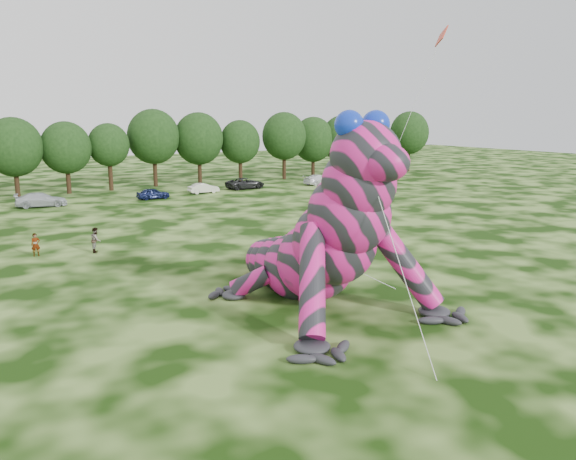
% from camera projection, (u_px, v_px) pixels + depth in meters
% --- Properties ---
extents(ground, '(240.00, 240.00, 0.00)m').
position_uv_depth(ground, '(407.00, 341.00, 24.53)').
color(ground, '#16330A').
rests_on(ground, ground).
extents(inflatable_gecko, '(18.07, 21.00, 9.97)m').
position_uv_depth(inflatable_gecko, '(300.00, 206.00, 29.67)').
color(inflatable_gecko, '#D21B80').
rests_on(inflatable_gecko, ground).
extents(flying_kite, '(4.56, 3.95, 15.52)m').
position_uv_depth(flying_kite, '(435.00, 53.00, 35.01)').
color(flying_kite, red).
rests_on(flying_kite, ground).
extents(tree_7, '(6.68, 6.01, 9.48)m').
position_uv_depth(tree_7, '(14.00, 158.00, 66.38)').
color(tree_7, black).
rests_on(tree_7, ground).
extents(tree_8, '(6.14, 5.53, 8.94)m').
position_uv_depth(tree_8, '(67.00, 158.00, 69.52)').
color(tree_8, black).
rests_on(tree_8, ground).
extents(tree_9, '(5.27, 4.74, 8.68)m').
position_uv_depth(tree_9, '(109.00, 157.00, 72.49)').
color(tree_9, black).
rests_on(tree_9, ground).
extents(tree_10, '(7.09, 6.38, 10.50)m').
position_uv_depth(tree_10, '(154.00, 148.00, 76.51)').
color(tree_10, black).
rests_on(tree_10, ground).
extents(tree_11, '(7.01, 6.31, 10.07)m').
position_uv_depth(tree_11, '(199.00, 148.00, 79.42)').
color(tree_11, black).
rests_on(tree_11, ground).
extents(tree_12, '(5.99, 5.39, 8.97)m').
position_uv_depth(tree_12, '(240.00, 151.00, 82.26)').
color(tree_12, black).
rests_on(tree_12, ground).
extents(tree_13, '(6.83, 6.15, 10.13)m').
position_uv_depth(tree_13, '(284.00, 146.00, 85.18)').
color(tree_13, black).
rests_on(tree_13, ground).
extents(tree_14, '(6.82, 6.14, 9.40)m').
position_uv_depth(tree_14, '(313.00, 147.00, 89.76)').
color(tree_14, black).
rests_on(tree_14, ground).
extents(tree_15, '(7.17, 6.45, 9.63)m').
position_uv_depth(tree_15, '(342.00, 145.00, 91.44)').
color(tree_15, black).
rests_on(tree_15, ground).
extents(tree_16, '(6.26, 5.63, 9.37)m').
position_uv_depth(tree_16, '(370.00, 144.00, 96.30)').
color(tree_16, black).
rests_on(tree_16, ground).
extents(tree_17, '(6.98, 6.28, 10.30)m').
position_uv_depth(tree_17, '(409.00, 141.00, 97.18)').
color(tree_17, black).
rests_on(tree_17, ground).
extents(car_3, '(5.46, 2.85, 1.51)m').
position_uv_depth(car_3, '(41.00, 200.00, 60.19)').
color(car_3, '#B9BEC4').
rests_on(car_3, ground).
extents(car_4, '(3.80, 1.54, 1.29)m').
position_uv_depth(car_4, '(153.00, 194.00, 65.69)').
color(car_4, '#131C49').
rests_on(car_4, ground).
extents(car_5, '(3.89, 1.44, 1.27)m').
position_uv_depth(car_5, '(204.00, 188.00, 70.59)').
color(car_5, silver).
rests_on(car_5, ground).
extents(car_6, '(5.36, 2.67, 1.46)m').
position_uv_depth(car_6, '(245.00, 183.00, 74.78)').
color(car_6, black).
rests_on(car_6, ground).
extents(car_7, '(5.08, 2.59, 1.41)m').
position_uv_depth(car_7, '(319.00, 180.00, 79.22)').
color(car_7, white).
rests_on(car_7, ground).
extents(spectator_3, '(1.02, 0.57, 1.65)m').
position_uv_depth(spectator_3, '(321.00, 205.00, 56.56)').
color(spectator_3, gray).
rests_on(spectator_3, ground).
extents(spectator_1, '(0.93, 1.05, 1.81)m').
position_uv_depth(spectator_1, '(96.00, 240.00, 40.24)').
color(spectator_1, gray).
rests_on(spectator_1, ground).
extents(spectator_0, '(0.60, 0.40, 1.63)m').
position_uv_depth(spectator_0, '(36.00, 245.00, 39.16)').
color(spectator_0, gray).
rests_on(spectator_0, ground).
extents(spectator_2, '(1.35, 1.14, 1.81)m').
position_uv_depth(spectator_2, '(319.00, 208.00, 53.91)').
color(spectator_2, gray).
rests_on(spectator_2, ground).
extents(spectator_5, '(1.83, 1.11, 1.88)m').
position_uv_depth(spectator_5, '(304.00, 233.00, 42.38)').
color(spectator_5, gray).
rests_on(spectator_5, ground).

